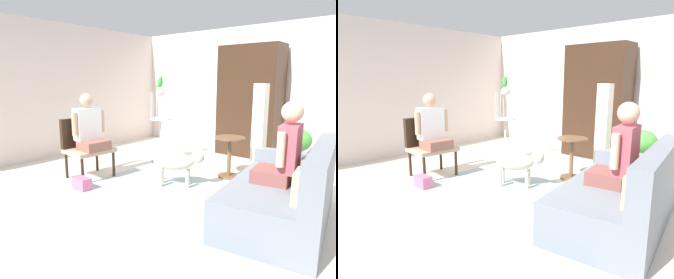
# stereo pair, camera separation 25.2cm
# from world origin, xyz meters

# --- Properties ---
(ground_plane) EXTENTS (7.63, 7.63, 0.00)m
(ground_plane) POSITION_xyz_m (0.00, 0.00, 0.00)
(ground_plane) COLOR beige
(back_wall) EXTENTS (6.96, 0.12, 2.58)m
(back_wall) POSITION_xyz_m (0.00, 3.13, 1.29)
(back_wall) COLOR silver
(back_wall) RESTS_ON ground
(left_wall) EXTENTS (0.12, 6.74, 2.58)m
(left_wall) POSITION_xyz_m (-3.24, 0.30, 1.29)
(left_wall) COLOR silver
(left_wall) RESTS_ON ground
(area_rug) EXTENTS (2.87, 1.94, 0.01)m
(area_rug) POSITION_xyz_m (0.07, -0.08, 0.00)
(area_rug) COLOR #9EB2B7
(area_rug) RESTS_ON ground
(couch) EXTENTS (1.17, 1.87, 0.87)m
(couch) POSITION_xyz_m (1.32, 0.20, 0.30)
(couch) COLOR slate
(couch) RESTS_ON ground
(armchair) EXTENTS (0.61, 0.69, 0.92)m
(armchair) POSITION_xyz_m (-1.66, -0.19, 0.54)
(armchair) COLOR black
(armchair) RESTS_ON ground
(person_on_couch) EXTENTS (0.48, 0.55, 0.86)m
(person_on_couch) POSITION_xyz_m (1.28, 0.16, 0.77)
(person_on_couch) COLOR brown
(person_on_armchair) EXTENTS (0.44, 0.55, 0.84)m
(person_on_armchair) POSITION_xyz_m (-1.52, -0.20, 0.79)
(person_on_armchair) COLOR #8A5749
(round_end_table) EXTENTS (0.46, 0.46, 0.64)m
(round_end_table) POSITION_xyz_m (0.13, 1.17, 0.38)
(round_end_table) COLOR brown
(round_end_table) RESTS_ON ground
(dog) EXTENTS (0.77, 0.51, 0.56)m
(dog) POSITION_xyz_m (-0.24, 0.35, 0.36)
(dog) COLOR beige
(dog) RESTS_ON ground
(bird_cage_stand) EXTENTS (0.40, 0.40, 1.37)m
(bird_cage_stand) POSITION_xyz_m (-1.31, 1.23, 0.69)
(bird_cage_stand) COLOR silver
(bird_cage_stand) RESTS_ON ground
(parrot) EXTENTS (0.17, 0.10, 0.19)m
(parrot) POSITION_xyz_m (-1.32, 1.23, 1.46)
(parrot) COLOR green
(parrot) RESTS_ON bird_cage_stand
(potted_plant) EXTENTS (0.39, 0.39, 0.78)m
(potted_plant) POSITION_xyz_m (0.97, 1.74, 0.50)
(potted_plant) COLOR beige
(potted_plant) RESTS_ON ground
(column_lamp) EXTENTS (0.20, 0.20, 1.45)m
(column_lamp) POSITION_xyz_m (0.44, 1.54, 0.72)
(column_lamp) COLOR #4C4742
(column_lamp) RESTS_ON ground
(armoire_cabinet) EXTENTS (1.19, 0.56, 2.16)m
(armoire_cabinet) POSITION_xyz_m (-0.28, 2.72, 1.08)
(armoire_cabinet) COLOR #382316
(armoire_cabinet) RESTS_ON ground
(handbag) EXTENTS (0.25, 0.15, 0.17)m
(handbag) POSITION_xyz_m (-1.18, -0.61, 0.08)
(handbag) COLOR #D8668C
(handbag) RESTS_ON ground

